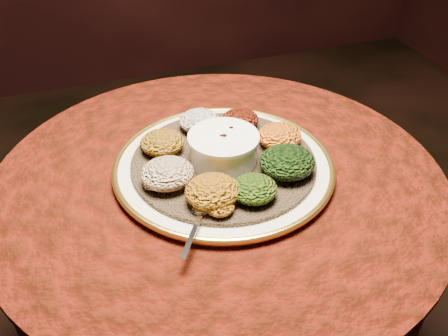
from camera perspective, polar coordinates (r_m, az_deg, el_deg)
name	(u,v)px	position (r m, az deg, el deg)	size (l,w,h in m)	color
table	(219,236)	(1.17, -0.57, -7.83)	(0.96, 0.96, 0.73)	black
platter	(224,166)	(1.06, -0.05, 0.21)	(0.53, 0.53, 0.02)	white
injera	(224,162)	(1.05, -0.05, 0.68)	(0.39, 0.39, 0.01)	brown
stew_bowl	(224,146)	(1.03, -0.05, 2.50)	(0.15, 0.15, 0.06)	white
spoon	(201,213)	(0.92, -2.62, -5.13)	(0.09, 0.13, 0.01)	silver
portion_ayib	(199,121)	(1.14, -2.86, 5.42)	(0.09, 0.09, 0.04)	white
portion_kitfo	(240,120)	(1.15, 1.83, 5.55)	(0.09, 0.08, 0.04)	black
portion_tikil	(280,136)	(1.09, 6.38, 3.65)	(0.10, 0.09, 0.05)	#BA6B0F
portion_gomen	(287,162)	(1.01, 7.23, 0.69)	(0.11, 0.11, 0.05)	black
portion_mixveg	(254,189)	(0.94, 3.44, -2.41)	(0.09, 0.09, 0.04)	#A12E0A
portion_kik	(212,191)	(0.93, -1.34, -2.67)	(0.10, 0.10, 0.05)	#A55B0E
portion_timatim	(167,173)	(0.98, -6.49, -0.61)	(0.10, 0.10, 0.05)	#780707
portion_shiro	(162,142)	(1.07, -7.05, 2.92)	(0.09, 0.09, 0.05)	#925A11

